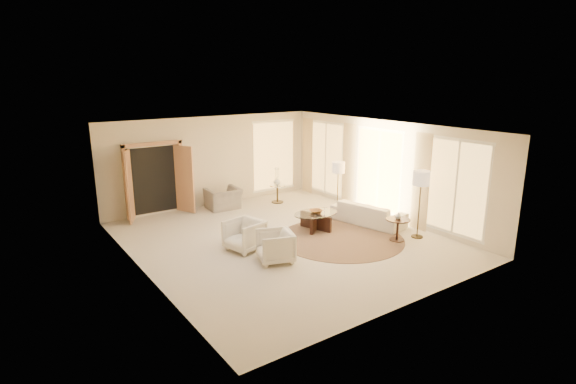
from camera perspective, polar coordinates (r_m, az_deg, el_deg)
room at (r=10.95m, az=-0.52°, el=0.78°), size 7.04×8.04×2.83m
windows_right at (r=13.24m, az=11.66°, el=2.68°), size 0.10×6.40×2.40m
window_back_corner at (r=15.42m, az=-1.77°, el=4.63°), size 1.70×0.10×2.40m
curtains_right at (r=13.83m, az=8.81°, el=3.10°), size 0.06×5.20×2.60m
french_doors at (r=13.56m, az=-16.47°, el=1.44°), size 1.95×0.66×2.16m
area_rug at (r=11.51m, az=6.71°, el=-5.87°), size 3.77×3.77×0.01m
sofa at (r=12.69m, az=10.15°, el=-2.65°), size 1.25×2.19×0.60m
armchair_left at (r=10.66m, az=-5.56°, el=-5.28°), size 0.89×0.92×0.80m
armchair_right at (r=9.98m, az=-1.63°, el=-6.72°), size 0.90×0.93×0.77m
accent_chair at (r=13.98m, az=-8.24°, el=-0.40°), size 1.01×0.68×0.86m
coffee_table at (r=12.02m, az=3.54°, el=-3.45°), size 1.59×1.59×0.47m
end_table at (r=11.52m, az=13.76°, el=-4.18°), size 0.60×0.60×0.56m
side_table at (r=14.55m, az=-1.36°, el=0.02°), size 0.50×0.50×0.59m
floor_lamp_near at (r=13.23m, az=6.40°, el=2.81°), size 0.38×0.38×1.57m
floor_lamp_far at (r=11.60m, az=16.55°, el=1.32°), size 0.42×0.42×1.73m
bowl at (r=11.96m, az=3.56°, el=-2.48°), size 0.41×0.41×0.08m
end_vase at (r=11.44m, az=13.84°, el=-2.95°), size 0.21×0.21×0.17m
side_vase at (r=14.46m, az=-1.37°, el=1.39°), size 0.29×0.29×0.26m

